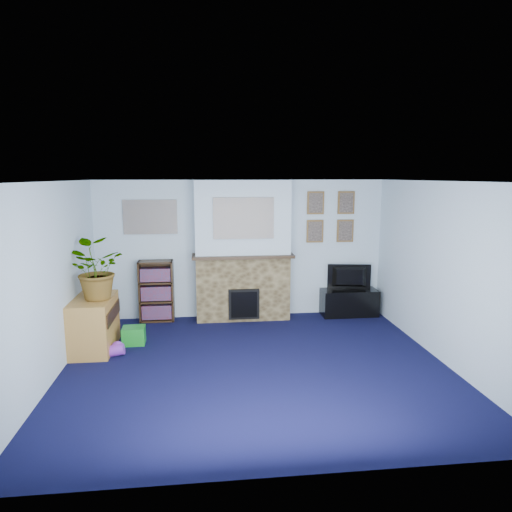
{
  "coord_description": "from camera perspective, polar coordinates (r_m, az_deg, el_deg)",
  "views": [
    {
      "loc": [
        -0.64,
        -5.61,
        2.47
      ],
      "look_at": [
        0.09,
        0.8,
        1.33
      ],
      "focal_mm": 32.0,
      "sensor_mm": 36.0,
      "label": 1
    }
  ],
  "objects": [
    {
      "name": "toy_tube",
      "position": [
        6.76,
        -17.58,
        -11.25
      ],
      "size": [
        0.35,
        0.16,
        0.2
      ],
      "primitive_type": "cylinder",
      "rotation": [
        0.0,
        1.43,
        0.0
      ],
      "color": "purple",
      "rests_on": "ground"
    },
    {
      "name": "collage_left",
      "position": [
        7.93,
        -13.08,
        4.77
      ],
      "size": [
        0.9,
        0.03,
        0.58
      ],
      "primitive_type": "cube",
      "color": "gray",
      "rests_on": "wall_back"
    },
    {
      "name": "wall_left",
      "position": [
        6.05,
        -24.26,
        -2.99
      ],
      "size": [
        0.04,
        4.5,
        2.4
      ],
      "primitive_type": "cube",
      "color": "silver",
      "rests_on": "ground"
    },
    {
      "name": "toy_ball",
      "position": [
        6.82,
        -16.93,
        -10.86
      ],
      "size": [
        0.18,
        0.18,
        0.18
      ],
      "primitive_type": "sphere",
      "color": "purple",
      "rests_on": "ground"
    },
    {
      "name": "sideboard",
      "position": [
        6.99,
        -19.59,
        -8.23
      ],
      "size": [
        0.54,
        0.97,
        0.76
      ],
      "primitive_type": "cube",
      "color": "#AE7C38",
      "rests_on": "ground"
    },
    {
      "name": "mantel_teddy",
      "position": [
        7.72,
        -6.07,
        0.6
      ],
      "size": [
        0.12,
        0.12,
        0.12
      ],
      "primitive_type": "sphere",
      "color": "gray",
      "rests_on": "chimney_breast"
    },
    {
      "name": "floor",
      "position": [
        6.16,
        0.02,
        -13.59
      ],
      "size": [
        5.0,
        4.5,
        0.01
      ],
      "primitive_type": "cube",
      "color": "black",
      "rests_on": "ground"
    },
    {
      "name": "collage_main",
      "position": [
        7.51,
        -1.56,
        4.74
      ],
      "size": [
        1.0,
        0.03,
        0.68
      ],
      "primitive_type": "cube",
      "color": "gray",
      "rests_on": "chimney_breast"
    },
    {
      "name": "toy_block",
      "position": [
        7.08,
        -18.24,
        -9.98
      ],
      "size": [
        0.22,
        0.22,
        0.21
      ],
      "primitive_type": "cube",
      "rotation": [
        0.0,
        0.0,
        0.36
      ],
      "color": "red",
      "rests_on": "ground"
    },
    {
      "name": "mantel_clock",
      "position": [
        7.74,
        -1.55,
        0.73
      ],
      "size": [
        0.1,
        0.06,
        0.14
      ],
      "primitive_type": "cube",
      "color": "gold",
      "rests_on": "chimney_breast"
    },
    {
      "name": "green_crate",
      "position": [
        7.09,
        -15.03,
        -9.51
      ],
      "size": [
        0.33,
        0.27,
        0.26
      ],
      "primitive_type": "cube",
      "rotation": [
        0.0,
        0.0,
        0.02
      ],
      "color": "#198C26",
      "rests_on": "ground"
    },
    {
      "name": "portrait_br",
      "position": [
        8.29,
        11.08,
        3.11
      ],
      "size": [
        0.3,
        0.03,
        0.4
      ],
      "primitive_type": "cube",
      "color": "brown",
      "rests_on": "wall_back"
    },
    {
      "name": "wall_right",
      "position": [
        6.55,
        22.3,
        -1.9
      ],
      "size": [
        0.04,
        4.5,
        2.4
      ],
      "primitive_type": "cube",
      "color": "silver",
      "rests_on": "ground"
    },
    {
      "name": "chimney_breast",
      "position": [
        7.79,
        -1.68,
        0.52
      ],
      "size": [
        1.72,
        0.5,
        2.4
      ],
      "color": "brown",
      "rests_on": "ground"
    },
    {
      "name": "wall_front",
      "position": [
        3.65,
        4.07,
        -10.32
      ],
      "size": [
        5.0,
        0.04,
        2.4
      ],
      "primitive_type": "cube",
      "color": "silver",
      "rests_on": "ground"
    },
    {
      "name": "potted_plant",
      "position": [
        6.73,
        -19.68,
        -1.67
      ],
      "size": [
        0.89,
        0.81,
        0.83
      ],
      "primitive_type": "imported",
      "rotation": [
        0.0,
        0.0,
        2.89
      ],
      "color": "#26661E",
      "rests_on": "sideboard"
    },
    {
      "name": "television",
      "position": [
        8.27,
        11.62,
        -2.63
      ],
      "size": [
        0.77,
        0.23,
        0.44
      ],
      "primitive_type": "imported",
      "rotation": [
        0.0,
        0.0,
        2.98
      ],
      "color": "black",
      "rests_on": "tv_stand"
    },
    {
      "name": "bookshelf",
      "position": [
        8.01,
        -12.32,
        -4.44
      ],
      "size": [
        0.58,
        0.28,
        1.05
      ],
      "color": "black",
      "rests_on": "ground"
    },
    {
      "name": "mantel_candle",
      "position": [
        7.77,
        0.33,
        0.83
      ],
      "size": [
        0.05,
        0.05,
        0.15
      ],
      "primitive_type": "cylinder",
      "color": "#B2BFC6",
      "rests_on": "chimney_breast"
    },
    {
      "name": "tv_stand",
      "position": [
        8.36,
        11.55,
        -5.76
      ],
      "size": [
        0.99,
        0.42,
        0.47
      ],
      "primitive_type": "cube",
      "color": "black",
      "rests_on": "ground"
    },
    {
      "name": "wall_back",
      "position": [
        7.99,
        -1.8,
        0.87
      ],
      "size": [
        5.0,
        0.04,
        2.4
      ],
      "primitive_type": "cube",
      "color": "silver",
      "rests_on": "ground"
    },
    {
      "name": "ceiling",
      "position": [
        5.65,
        0.02,
        9.32
      ],
      "size": [
        5.0,
        4.5,
        0.01
      ],
      "primitive_type": "cube",
      "color": "white",
      "rests_on": "wall_back"
    },
    {
      "name": "portrait_bl",
      "position": [
        8.14,
        7.38,
        3.09
      ],
      "size": [
        0.3,
        0.03,
        0.4
      ],
      "primitive_type": "cube",
      "color": "brown",
      "rests_on": "wall_back"
    },
    {
      "name": "portrait_tl",
      "position": [
        8.09,
        7.46,
        6.61
      ],
      "size": [
        0.3,
        0.03,
        0.4
      ],
      "primitive_type": "cube",
      "color": "brown",
      "rests_on": "wall_back"
    },
    {
      "name": "mantel_can",
      "position": [
        7.83,
        3.59,
        0.75
      ],
      "size": [
        0.06,
        0.06,
        0.12
      ],
      "primitive_type": "cylinder",
      "color": "red",
      "rests_on": "chimney_breast"
    },
    {
      "name": "portrait_tr",
      "position": [
        8.24,
        11.19,
        6.56
      ],
      "size": [
        0.3,
        0.03,
        0.4
      ],
      "primitive_type": "cube",
      "color": "brown",
      "rests_on": "wall_back"
    }
  ]
}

